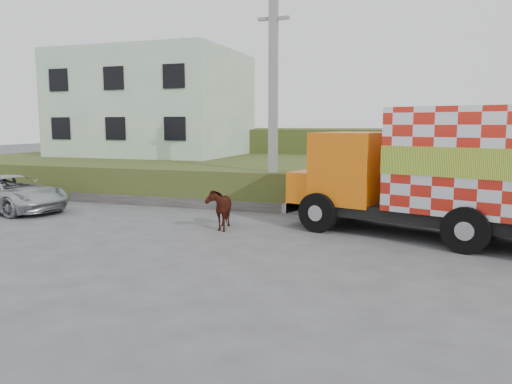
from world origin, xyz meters
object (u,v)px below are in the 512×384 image
(cargo_truck, at_px, (447,172))
(cow, at_px, (219,208))
(suv, at_px, (11,193))
(pedestrian, at_px, (356,150))
(utility_pole, at_px, (273,104))

(cargo_truck, distance_m, cow, 6.93)
(suv, bearing_deg, pedestrian, -56.08)
(suv, relative_size, pedestrian, 3.05)
(cargo_truck, bearing_deg, cow, -156.38)
(cow, xyz_separation_m, pedestrian, (3.54, 5.70, 1.64))
(cow, height_order, suv, suv)
(cargo_truck, bearing_deg, pedestrian, 140.52)
(cargo_truck, bearing_deg, utility_pole, 171.08)
(utility_pole, bearing_deg, pedestrian, 33.60)
(utility_pole, distance_m, pedestrian, 3.91)
(utility_pole, distance_m, cargo_truck, 7.17)
(utility_pole, relative_size, cargo_truck, 0.90)
(suv, bearing_deg, cow, -81.81)
(utility_pole, relative_size, pedestrian, 4.96)
(cargo_truck, xyz_separation_m, suv, (-15.67, -0.29, -1.27))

